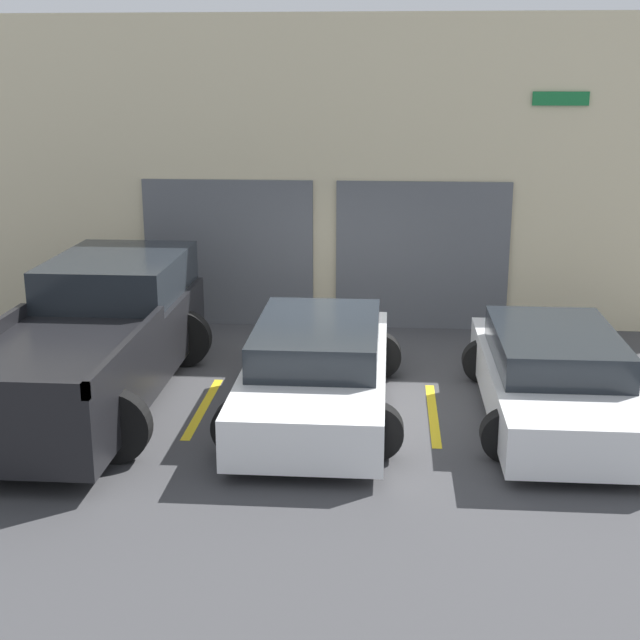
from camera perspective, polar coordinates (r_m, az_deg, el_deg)
The scene contains 7 objects.
ground_plane at distance 12.78m, azimuth 0.22°, elevation -4.00°, with size 28.00×28.00×0.00m, color #3D3D3F.
shophouse_building at distance 15.42m, azimuth 1.12°, elevation 9.21°, with size 13.10×0.68×5.22m.
pickup_truck at distance 12.34m, azimuth -14.23°, elevation -1.21°, with size 2.57×5.56×1.72m.
sedan_white at distance 11.73m, azimuth 14.74°, elevation -3.55°, with size 2.10×4.36×1.13m.
sedan_side at distance 11.56m, azimuth -0.18°, elevation -3.17°, with size 2.22×4.57×1.18m.
parking_stripe_left at distance 11.94m, azimuth -7.48°, elevation -5.57°, with size 0.12×2.20×0.01m, color gold.
parking_stripe_centre at distance 11.71m, azimuth 7.24°, elevation -5.99°, with size 0.12×2.20×0.01m, color gold.
Camera 1 is at (0.89, -12.01, 4.29)m, focal length 50.00 mm.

